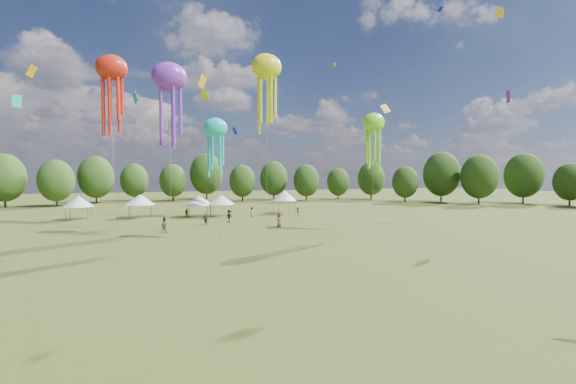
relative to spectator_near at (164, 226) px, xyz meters
name	(u,v)px	position (x,y,z in m)	size (l,w,h in m)	color
ground	(371,341)	(8.18, -35.84, -0.93)	(300.00, 300.00, 0.00)	#384416
spectator_near	(164,226)	(0.00, 0.00, 0.00)	(0.91, 0.71, 1.87)	gray
spectators_far	(236,216)	(10.83, 8.12, -0.07)	(23.17, 16.83, 1.90)	gray
festival_tents	(190,199)	(4.62, 18.58, 2.09)	(39.62, 6.92, 4.37)	#47474C
show_kites	(217,92)	(7.29, 3.71, 17.91)	(35.63, 19.24, 26.54)	purple
small_kites	(223,15)	(8.69, 6.03, 29.52)	(74.76, 54.49, 40.83)	purple
treeline	(184,179)	(4.32, 26.68, 5.61)	(201.57, 95.24, 13.43)	#38281C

